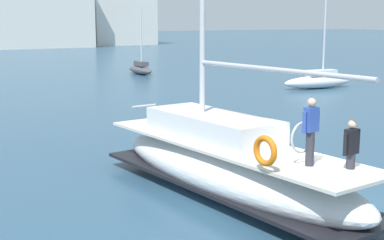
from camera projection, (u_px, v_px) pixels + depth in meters
The scene contains 4 objects.
ground_plane at pixel (327, 205), 14.36m from camera, with size 400.00×400.00×0.00m, color #2D516B.
main_sailboat at pixel (227, 163), 15.02m from camera, with size 3.41×9.80×12.30m.
moored_sloop_near at pixel (140, 69), 48.60m from camera, with size 1.34×4.68×5.86m.
moored_catamaran at pixel (318, 80), 38.57m from camera, with size 5.62×1.92×6.85m.
Camera 1 is at (-9.93, -10.11, 4.78)m, focal length 51.20 mm.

